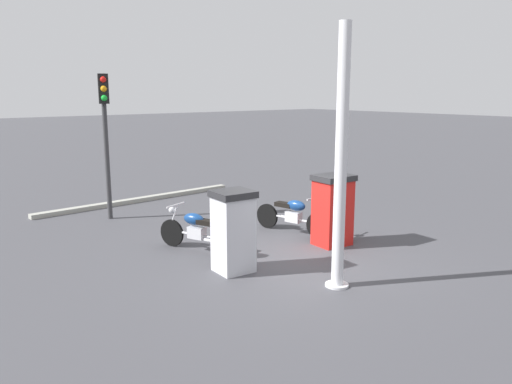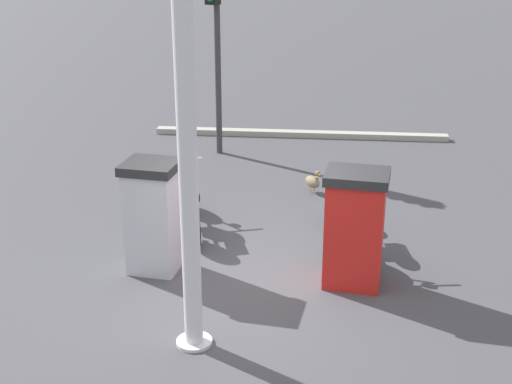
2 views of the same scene
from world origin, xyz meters
TOP-DOWN VIEW (x-y plane):
  - ground_plane at (0.00, 0.00)m, footprint 120.00×120.00m
  - fuel_pump_near at (0.11, -1.31)m, footprint 0.73×0.82m
  - fuel_pump_far at (0.11, 1.31)m, footprint 0.72×0.74m
  - motorcycle_near_pump at (1.28, -1.25)m, footprint 1.99×0.65m
  - motorcycle_far_pump at (1.53, 1.19)m, footprint 1.88×0.86m
  - wandering_duck at (3.27, -0.55)m, footprint 0.40×0.36m
  - roadside_traffic_light at (5.18, 1.53)m, footprint 0.40×0.29m
  - canopy_support_pole at (-1.57, 0.37)m, footprint 0.40×0.40m
  - road_edge_kerb at (6.65, 0.00)m, footprint 0.61×6.34m

SIDE VIEW (x-z plane):
  - ground_plane at x=0.00m, z-range 0.00..0.00m
  - road_edge_kerb at x=6.65m, z-range 0.00..0.12m
  - wandering_duck at x=3.27m, z-range -0.01..0.43m
  - motorcycle_near_pump at x=1.28m, z-range -0.02..0.92m
  - motorcycle_far_pump at x=1.53m, z-range 0.00..0.92m
  - fuel_pump_far at x=0.11m, z-range 0.01..1.52m
  - fuel_pump_near at x=0.11m, z-range 0.01..1.53m
  - canopy_support_pole at x=-1.57m, z-range -0.08..4.23m
  - roadside_traffic_light at x=5.18m, z-range 0.67..4.33m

